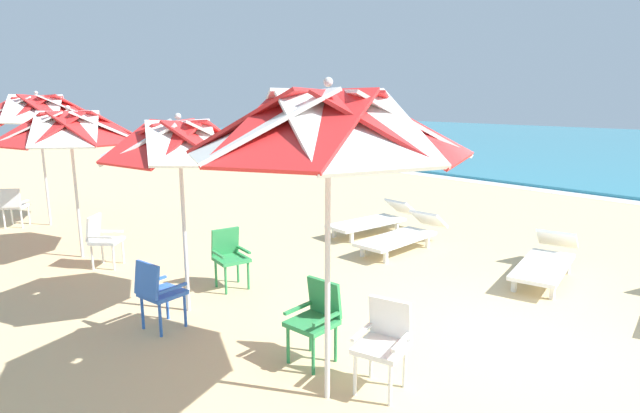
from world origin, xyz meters
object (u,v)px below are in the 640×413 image
Objects in this scene: plastic_chair_3 at (229,254)px; sun_lounger_2 at (403,235)px; plastic_chair_1 at (316,316)px; beach_umbrella_2 at (70,129)px; sun_lounger_1 at (546,261)px; plastic_chair_0 at (384,339)px; sun_lounger_3 at (374,220)px; plastic_chair_4 at (102,237)px; plastic_chair_2 at (157,290)px; beach_umbrella_3 at (38,110)px; beach_umbrella_0 at (328,127)px; beach_umbrella_1 at (179,143)px; plastic_chair_5 at (13,205)px.

plastic_chair_3 is 0.40× the size of sun_lounger_2.
plastic_chair_1 is 5.76m from beach_umbrella_2.
sun_lounger_1 is (0.47, 4.30, -0.22)m from plastic_chair_1.
plastic_chair_0 is 1.00× the size of plastic_chair_1.
plastic_chair_4 is at bearing -107.19° from sun_lounger_3.
sun_lounger_2 is at bearing 92.16° from plastic_chair_2.
plastic_chair_2 and plastic_chair_4 have the same top height.
plastic_chair_0 is 9.41m from beach_umbrella_3.
beach_umbrella_0 reaches higher than plastic_chair_3.
beach_umbrella_1 is at bearing -77.46° from sun_lounger_3.
beach_umbrella_2 is at bearing -172.84° from plastic_chair_1.
plastic_chair_4 is at bearing -177.91° from beach_umbrella_0.
sun_lounger_1 is at bearing 30.44° from plastic_chair_5.
plastic_chair_4 is at bearing -172.70° from plastic_chair_0.
beach_umbrella_3 is 2.10m from plastic_chair_5.
beach_umbrella_1 is 6.81m from plastic_chair_5.
beach_umbrella_2 is 1.20× the size of sun_lounger_2.
plastic_chair_0 is 9.55m from plastic_chair_5.
plastic_chair_0 is at bearing -6.09° from plastic_chair_3.
beach_umbrella_3 is 1.32× the size of sun_lounger_2.
plastic_chair_3 is (-3.28, 0.35, 0.00)m from plastic_chair_0.
sun_lounger_1 is at bearing 40.11° from beach_umbrella_2.
plastic_chair_0 is 0.40× the size of sun_lounger_3.
plastic_chair_5 is at bearing -172.84° from plastic_chair_0.
plastic_chair_1 is 4.33m from sun_lounger_1.
plastic_chair_1 reaches higher than sun_lounger_3.
beach_umbrella_2 is (-2.98, -1.16, 1.74)m from plastic_chair_3.
beach_umbrella_3 is (-8.35, -0.45, 1.99)m from plastic_chair_1.
sun_lounger_1 is (5.12, 4.87, -0.22)m from plastic_chair_4.
plastic_chair_2 is 0.39× the size of sun_lounger_1.
sun_lounger_3 is (-3.61, 0.04, 0.00)m from sun_lounger_1.
plastic_chair_3 is at bearing 164.23° from beach_umbrella_0.
beach_umbrella_3 is 1.33× the size of sun_lounger_3.
plastic_chair_4 is 1.00× the size of plastic_chair_5.
beach_umbrella_2 is at bearing -127.35° from sun_lounger_2.
plastic_chair_2 is 0.33× the size of beach_umbrella_2.
beach_umbrella_3 is at bearing -179.45° from beach_umbrella_1.
plastic_chair_0 is 5.78m from sun_lounger_3.
plastic_chair_5 is 0.40× the size of sun_lounger_2.
plastic_chair_0 is 0.34× the size of beach_umbrella_1.
plastic_chair_0 and plastic_chair_1 have the same top height.
beach_umbrella_3 is 8.01m from sun_lounger_2.
beach_umbrella_2 is 2.93m from beach_umbrella_3.
plastic_chair_1 is 0.34× the size of beach_umbrella_1.
beach_umbrella_2 is 1.17× the size of sun_lounger_1.
beach_umbrella_0 is at bearing -88.49° from sun_lounger_1.
beach_umbrella_2 reaches higher than plastic_chair_1.
sun_lounger_1 is at bearing -0.61° from sun_lounger_3.
plastic_chair_3 is 1.00× the size of plastic_chair_4.
plastic_chair_3 is 3.42m from sun_lounger_2.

